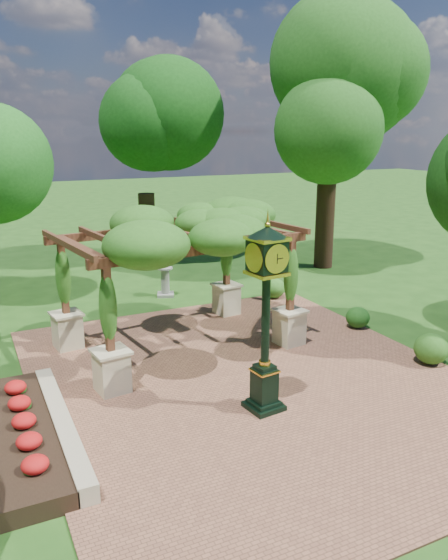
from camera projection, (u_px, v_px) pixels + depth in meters
name	position (u px, v px, depth m)	size (l,w,h in m)	color
ground	(271.00, 398.00, 12.53)	(120.00, 120.00, 0.00)	#1E4714
brick_plaza	(251.00, 380.00, 13.39)	(10.00, 12.00, 0.04)	brown
border_wall	(62.00, 425.00, 10.97)	(0.35, 5.00, 0.40)	#C6B793
flower_bed	(15.00, 437.00, 10.60)	(1.50, 5.00, 0.36)	red
pedestal_clock	(266.00, 303.00, 11.34)	(0.90, 0.90, 4.13)	black
pergola	(177.00, 235.00, 14.69)	(6.68, 4.68, 3.91)	beige
sundial	(165.00, 284.00, 20.18)	(0.78, 0.78, 1.09)	gray
shrub_front	(431.00, 349.00, 14.22)	(0.89, 0.89, 0.80)	#295D1A
shrub_mid	(358.00, 317.00, 16.84)	(0.73, 0.73, 0.65)	#1B4A14
shrub_back	(274.00, 288.00, 19.87)	(0.81, 0.81, 0.73)	#2E661D
tree_north	(144.00, 137.00, 24.10)	(5.03, 5.03, 8.26)	#342315
tree_east_far	(331.00, 97.00, 22.80)	(5.49, 5.49, 10.61)	#321E13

